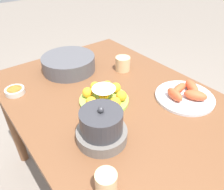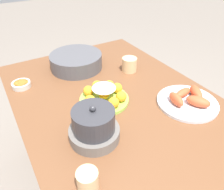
{
  "view_description": "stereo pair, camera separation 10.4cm",
  "coord_description": "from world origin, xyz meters",
  "px_view_note": "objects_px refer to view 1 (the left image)",
  "views": [
    {
      "loc": [
        -0.64,
        0.55,
        1.39
      ],
      "look_at": [
        0.03,
        0.03,
        0.78
      ],
      "focal_mm": 35.0,
      "sensor_mm": 36.0,
      "label": 1
    },
    {
      "loc": [
        -0.7,
        0.46,
        1.39
      ],
      "look_at": [
        0.03,
        0.03,
        0.78
      ],
      "focal_mm": 35.0,
      "sensor_mm": 36.0,
      "label": 2
    }
  ],
  "objects_px": {
    "cake_plate": "(104,96)",
    "warming_pot": "(102,127)",
    "serving_bowl": "(69,63)",
    "sauce_bowl": "(15,91)",
    "cup_near": "(123,64)",
    "seafood_platter": "(185,95)",
    "cup_far": "(106,183)",
    "dining_table": "(120,117)"
  },
  "relations": [
    {
      "from": "cake_plate",
      "to": "warming_pot",
      "type": "xyz_separation_m",
      "value": [
        -0.19,
        0.15,
        0.03
      ]
    },
    {
      "from": "serving_bowl",
      "to": "sauce_bowl",
      "type": "bearing_deg",
      "value": 97.84
    },
    {
      "from": "serving_bowl",
      "to": "cake_plate",
      "type": "bearing_deg",
      "value": 176.89
    },
    {
      "from": "cup_near",
      "to": "cake_plate",
      "type": "bearing_deg",
      "value": 124.15
    },
    {
      "from": "seafood_platter",
      "to": "warming_pot",
      "type": "xyz_separation_m",
      "value": [
        0.03,
        0.48,
        0.04
      ]
    },
    {
      "from": "cup_near",
      "to": "warming_pot",
      "type": "distance_m",
      "value": 0.57
    },
    {
      "from": "seafood_platter",
      "to": "cup_far",
      "type": "relative_size",
      "value": 3.43
    },
    {
      "from": "cup_near",
      "to": "warming_pot",
      "type": "relative_size",
      "value": 0.44
    },
    {
      "from": "cake_plate",
      "to": "seafood_platter",
      "type": "xyz_separation_m",
      "value": [
        -0.22,
        -0.33,
        -0.01
      ]
    },
    {
      "from": "seafood_platter",
      "to": "cup_near",
      "type": "distance_m",
      "value": 0.41
    },
    {
      "from": "serving_bowl",
      "to": "cup_near",
      "type": "bearing_deg",
      "value": -127.68
    },
    {
      "from": "warming_pot",
      "to": "sauce_bowl",
      "type": "bearing_deg",
      "value": 17.51
    },
    {
      "from": "dining_table",
      "to": "cake_plate",
      "type": "relative_size",
      "value": 5.78
    },
    {
      "from": "dining_table",
      "to": "cup_far",
      "type": "height_order",
      "value": "cup_far"
    },
    {
      "from": "sauce_bowl",
      "to": "cup_far",
      "type": "xyz_separation_m",
      "value": [
        -0.71,
        -0.05,
        0.03
      ]
    },
    {
      "from": "dining_table",
      "to": "sauce_bowl",
      "type": "relative_size",
      "value": 14.2
    },
    {
      "from": "dining_table",
      "to": "seafood_platter",
      "type": "relative_size",
      "value": 4.79
    },
    {
      "from": "dining_table",
      "to": "sauce_bowl",
      "type": "xyz_separation_m",
      "value": [
        0.39,
        0.38,
        0.11
      ]
    },
    {
      "from": "cup_far",
      "to": "warming_pot",
      "type": "xyz_separation_m",
      "value": [
        0.19,
        -0.12,
        0.02
      ]
    },
    {
      "from": "cake_plate",
      "to": "sauce_bowl",
      "type": "height_order",
      "value": "cake_plate"
    },
    {
      "from": "warming_pot",
      "to": "cake_plate",
      "type": "bearing_deg",
      "value": -38.47
    },
    {
      "from": "cake_plate",
      "to": "serving_bowl",
      "type": "bearing_deg",
      "value": -3.11
    },
    {
      "from": "serving_bowl",
      "to": "cup_near",
      "type": "distance_m",
      "value": 0.32
    },
    {
      "from": "serving_bowl",
      "to": "warming_pot",
      "type": "distance_m",
      "value": 0.6
    },
    {
      "from": "serving_bowl",
      "to": "sauce_bowl",
      "type": "distance_m",
      "value": 0.34
    },
    {
      "from": "sauce_bowl",
      "to": "cup_far",
      "type": "relative_size",
      "value": 1.16
    },
    {
      "from": "serving_bowl",
      "to": "seafood_platter",
      "type": "bearing_deg",
      "value": -152.7
    },
    {
      "from": "serving_bowl",
      "to": "cup_far",
      "type": "bearing_deg",
      "value": 159.08
    },
    {
      "from": "seafood_platter",
      "to": "sauce_bowl",
      "type": "bearing_deg",
      "value": 49.37
    },
    {
      "from": "cake_plate",
      "to": "serving_bowl",
      "type": "distance_m",
      "value": 0.38
    },
    {
      "from": "dining_table",
      "to": "serving_bowl",
      "type": "height_order",
      "value": "serving_bowl"
    },
    {
      "from": "cup_near",
      "to": "cup_far",
      "type": "distance_m",
      "value": 0.78
    },
    {
      "from": "cake_plate",
      "to": "cup_near",
      "type": "height_order",
      "value": "cake_plate"
    },
    {
      "from": "cup_near",
      "to": "warming_pot",
      "type": "xyz_separation_m",
      "value": [
        -0.38,
        0.43,
        0.02
      ]
    },
    {
      "from": "dining_table",
      "to": "seafood_platter",
      "type": "height_order",
      "value": "seafood_platter"
    },
    {
      "from": "seafood_platter",
      "to": "warming_pot",
      "type": "height_order",
      "value": "warming_pot"
    },
    {
      "from": "serving_bowl",
      "to": "cup_near",
      "type": "relative_size",
      "value": 3.55
    },
    {
      "from": "serving_bowl",
      "to": "cup_near",
      "type": "xyz_separation_m",
      "value": [
        -0.2,
        -0.25,
        -0.01
      ]
    },
    {
      "from": "seafood_platter",
      "to": "cup_far",
      "type": "xyz_separation_m",
      "value": [
        -0.15,
        0.6,
        0.02
      ]
    },
    {
      "from": "dining_table",
      "to": "cake_plate",
      "type": "bearing_deg",
      "value": 48.95
    },
    {
      "from": "serving_bowl",
      "to": "cup_far",
      "type": "relative_size",
      "value": 3.7
    },
    {
      "from": "sauce_bowl",
      "to": "warming_pot",
      "type": "height_order",
      "value": "warming_pot"
    }
  ]
}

